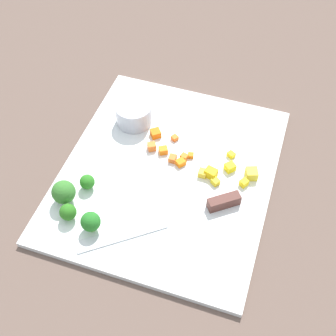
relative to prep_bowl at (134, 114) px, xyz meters
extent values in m
plane|color=brown|center=(-0.10, -0.11, -0.03)|extent=(4.00, 4.00, 0.00)
cube|color=white|center=(-0.10, -0.11, -0.03)|extent=(0.47, 0.40, 0.01)
cylinder|color=#B2B3C0|center=(0.00, 0.00, 0.00)|extent=(0.08, 0.08, 0.05)
cube|color=silver|center=(-0.26, -0.08, -0.02)|extent=(0.12, 0.14, 0.00)
cube|color=#512C25|center=(-0.15, -0.23, -0.01)|extent=(0.05, 0.06, 0.02)
cube|color=orange|center=(-0.07, -0.13, -0.02)|extent=(0.02, 0.02, 0.01)
cube|color=orange|center=(-0.08, -0.11, -0.02)|extent=(0.02, 0.01, 0.01)
cube|color=orange|center=(-0.02, -0.06, -0.02)|extent=(0.03, 0.03, 0.01)
cube|color=orange|center=(-0.06, -0.14, -0.02)|extent=(0.01, 0.01, 0.01)
cube|color=orange|center=(-0.08, -0.13, -0.02)|extent=(0.02, 0.02, 0.01)
cube|color=orange|center=(-0.06, -0.06, -0.02)|extent=(0.02, 0.02, 0.02)
cube|color=orange|center=(-0.06, -0.09, -0.02)|extent=(0.02, 0.02, 0.01)
cube|color=orange|center=(-0.02, -0.10, -0.02)|extent=(0.02, 0.02, 0.01)
cube|color=yellow|center=(-0.06, -0.22, -0.02)|extent=(0.02, 0.02, 0.02)
cube|color=yellow|center=(-0.07, -0.27, -0.01)|extent=(0.03, 0.03, 0.02)
cube|color=yellow|center=(-0.09, -0.19, -0.01)|extent=(0.02, 0.03, 0.02)
cube|color=yellow|center=(-0.03, -0.22, -0.02)|extent=(0.02, 0.02, 0.01)
cube|color=yellow|center=(-0.09, -0.18, -0.02)|extent=(0.02, 0.02, 0.01)
cube|color=yellow|center=(-0.10, -0.21, -0.02)|extent=(0.02, 0.02, 0.01)
cube|color=yellow|center=(-0.09, -0.26, -0.02)|extent=(0.02, 0.02, 0.01)
cylinder|color=#83B560|center=(-0.23, 0.05, -0.02)|extent=(0.02, 0.02, 0.02)
sphere|color=#35752B|center=(-0.23, 0.05, 0.00)|extent=(0.04, 0.04, 0.04)
cylinder|color=#85C161|center=(-0.19, 0.02, -0.02)|extent=(0.01, 0.01, 0.01)
sphere|color=#29741F|center=(-0.19, 0.02, -0.01)|extent=(0.03, 0.03, 0.03)
cylinder|color=#90C05C|center=(-0.27, -0.02, -0.02)|extent=(0.01, 0.01, 0.02)
sphere|color=#247023|center=(-0.27, -0.02, 0.00)|extent=(0.04, 0.04, 0.04)
cylinder|color=#93B75F|center=(-0.26, 0.02, -0.02)|extent=(0.01, 0.01, 0.01)
sphere|color=#2A6E1D|center=(-0.26, 0.02, 0.00)|extent=(0.03, 0.03, 0.03)
camera|label=1|loc=(-0.62, -0.28, 0.67)|focal=48.43mm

